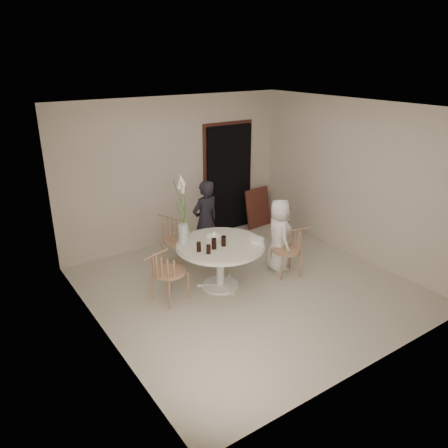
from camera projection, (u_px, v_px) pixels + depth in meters
ground at (248, 287)px, 6.75m from camera, size 4.50×4.50×0.00m
room_shell at (250, 186)px, 6.17m from camera, size 4.50×4.50×4.50m
doorway at (229, 179)px, 8.66m from camera, size 1.00×0.10×2.10m
door_trim at (228, 175)px, 8.67m from camera, size 1.12×0.03×2.22m
table at (220, 250)px, 6.54m from camera, size 1.33×1.33×0.73m
picture_frame at (258, 208)px, 9.01m from camera, size 0.62×0.24×0.80m
chair_far at (173, 234)px, 7.33m from camera, size 0.55×0.58×0.83m
chair_right at (293, 245)px, 7.01m from camera, size 0.52×0.49×0.77m
chair_left at (163, 269)px, 6.14m from camera, size 0.57×0.55×0.83m
girl at (205, 222)px, 7.37m from camera, size 0.57×0.41×1.44m
boy at (279, 235)px, 7.13m from camera, size 0.54×0.68×1.21m
birthday_cake at (214, 239)px, 6.49m from camera, size 0.24×0.24×0.16m
cola_tumbler_a at (208, 249)px, 6.14m from camera, size 0.07×0.07×0.13m
cola_tumbler_b at (224, 241)px, 6.39m from camera, size 0.08×0.08×0.15m
cola_tumbler_c at (199, 247)px, 6.21m from camera, size 0.08×0.08×0.14m
cola_tumbler_d at (214, 244)px, 6.29m from camera, size 0.09×0.09×0.16m
plate_stack at (257, 240)px, 6.53m from camera, size 0.27×0.27×0.05m
flower_vase at (183, 219)px, 6.39m from camera, size 0.15×0.15×1.08m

